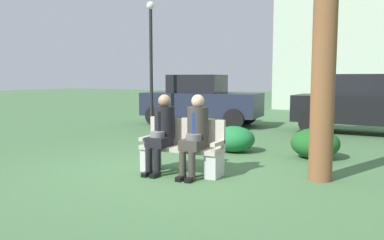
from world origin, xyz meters
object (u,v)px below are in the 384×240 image
object	(u,v)px
seated_man_left	(162,129)
seated_man_right	(195,131)
shrub_near_bench	(234,139)
shrub_mid_lawn	(315,143)
street_lamp	(151,52)
parked_car_far	(365,104)
parked_car_near	(201,100)
park_bench	(183,149)

from	to	relation	value
seated_man_left	seated_man_right	xyz separation A→B (m)	(0.62, 0.00, 0.00)
shrub_near_bench	shrub_mid_lawn	distance (m)	1.66
street_lamp	parked_car_far	bearing A→B (deg)	15.51
parked_car_near	seated_man_left	bearing A→B (deg)	-70.38
shrub_near_bench	seated_man_right	bearing A→B (deg)	-85.54
park_bench	seated_man_right	world-z (taller)	seated_man_right
seated_man_left	parked_car_near	distance (m)	6.76
shrub_near_bench	street_lamp	xyz separation A→B (m)	(-3.66, 2.54, 2.07)
seated_man_right	shrub_near_bench	bearing A→B (deg)	94.46
shrub_mid_lawn	seated_man_right	bearing A→B (deg)	-122.52
parked_car_near	seated_man_right	bearing A→B (deg)	-65.58
park_bench	shrub_mid_lawn	distance (m)	2.83
parked_car_near	street_lamp	size ratio (longest dim) A/B	1.03
parked_car_far	street_lamp	size ratio (longest dim) A/B	1.03
parked_car_far	street_lamp	bearing A→B (deg)	-164.49
seated_man_right	shrub_mid_lawn	size ratio (longest dim) A/B	1.39
parked_car_far	seated_man_right	bearing A→B (deg)	-108.56
park_bench	seated_man_right	distance (m)	0.46
seated_man_left	street_lamp	world-z (taller)	street_lamp
parked_car_near	parked_car_far	size ratio (longest dim) A/B	1.00
park_bench	seated_man_left	xyz separation A→B (m)	(-0.33, -0.12, 0.33)
seated_man_right	street_lamp	bearing A→B (deg)	128.62
shrub_near_bench	parked_car_far	xyz separation A→B (m)	(2.35, 4.20, 0.56)
shrub_mid_lawn	parked_car_near	world-z (taller)	parked_car_near
seated_man_right	shrub_mid_lawn	bearing A→B (deg)	57.48
shrub_near_bench	parked_car_far	size ratio (longest dim) A/B	0.22
seated_man_left	parked_car_near	world-z (taller)	parked_car_near
shrub_mid_lawn	parked_car_near	distance (m)	5.98
park_bench	shrub_near_bench	world-z (taller)	park_bench
shrub_mid_lawn	parked_car_near	size ratio (longest dim) A/B	0.24
parked_car_near	shrub_mid_lawn	bearing A→B (deg)	-42.72
seated_man_right	shrub_mid_lawn	distance (m)	2.80
parked_car_near	park_bench	bearing A→B (deg)	-67.42
park_bench	seated_man_right	size ratio (longest dim) A/B	1.06
parked_car_far	seated_man_left	bearing A→B (deg)	-113.34
shrub_near_bench	shrub_mid_lawn	world-z (taller)	shrub_mid_lawn
parked_car_near	parked_car_far	distance (m)	5.06
park_bench	seated_man_left	bearing A→B (deg)	-159.11
street_lamp	seated_man_left	bearing A→B (deg)	-56.20
parked_car_near	street_lamp	xyz separation A→B (m)	(-0.94, -1.57, 1.51)
parked_car_near	parked_car_far	xyz separation A→B (m)	(5.06, 0.10, 0.00)
seated_man_right	parked_car_near	size ratio (longest dim) A/B	0.33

